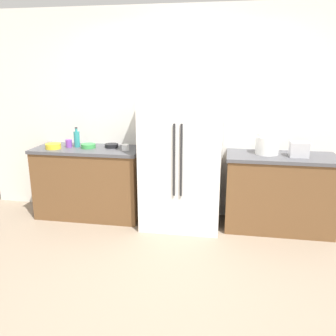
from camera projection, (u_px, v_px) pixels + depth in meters
ground_plane at (159, 282)px, 3.19m from camera, size 10.97×10.97×0.00m
kitchen_back_panel at (185, 115)px, 4.48m from camera, size 5.49×0.10×2.63m
counter_left at (90, 182)px, 4.58m from camera, size 1.38×0.60×0.91m
counter_right at (279, 192)px, 4.18m from camera, size 1.27×0.60×0.91m
refrigerator at (182, 153)px, 4.19m from camera, size 0.94×0.71×1.82m
toaster at (299, 149)px, 3.97m from camera, size 0.21×0.15×0.17m
rice_cooker at (267, 141)px, 4.09m from camera, size 0.27×0.27×0.33m
bottle_a at (77, 139)px, 4.48m from camera, size 0.07×0.07×0.26m
cup_a at (69, 143)px, 4.49m from camera, size 0.08×0.08×0.10m
cup_b at (125, 147)px, 4.31m from camera, size 0.09×0.09×0.08m
bowl_a at (88, 146)px, 4.45m from camera, size 0.18×0.18×0.05m
bowl_b at (112, 146)px, 4.48m from camera, size 0.17×0.17×0.05m
bowl_c at (53, 146)px, 4.41m from camera, size 0.19×0.19×0.06m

